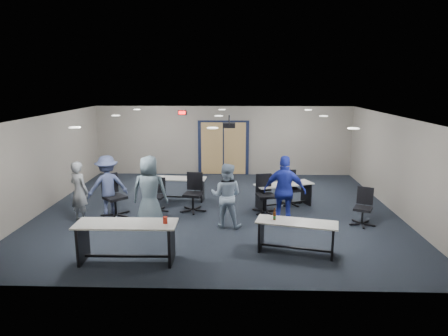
{
  "coord_description": "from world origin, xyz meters",
  "views": [
    {
      "loc": [
        0.52,
        -11.02,
        3.67
      ],
      "look_at": [
        0.18,
        -0.3,
        1.31
      ],
      "focal_mm": 32.0,
      "sensor_mm": 36.0,
      "label": 1
    }
  ],
  "objects_px": {
    "table_front_right": "(296,231)",
    "person_lightblue": "(226,195)",
    "person_back": "(107,186)",
    "chair_back_b": "(193,193)",
    "table_back_right": "(284,191)",
    "person_plaid": "(150,191)",
    "chair_back_a": "(156,195)",
    "person_navy": "(285,191)",
    "chair_loose_right": "(363,207)",
    "chair_loose_left": "(115,196)",
    "table_back_left": "(178,185)",
    "chair_back_c": "(266,194)",
    "table_front_left": "(127,235)",
    "person_gray": "(79,192)",
    "chair_back_d": "(291,188)"
  },
  "relations": [
    {
      "from": "table_front_right",
      "to": "table_back_left",
      "type": "relative_size",
      "value": 1.02
    },
    {
      "from": "table_back_right",
      "to": "person_plaid",
      "type": "relative_size",
      "value": 1.0
    },
    {
      "from": "table_front_left",
      "to": "chair_back_a",
      "type": "height_order",
      "value": "table_front_left"
    },
    {
      "from": "table_front_right",
      "to": "table_back_right",
      "type": "height_order",
      "value": "table_front_right"
    },
    {
      "from": "table_back_left",
      "to": "chair_back_a",
      "type": "height_order",
      "value": "chair_back_a"
    },
    {
      "from": "table_front_right",
      "to": "chair_back_b",
      "type": "xyz_separation_m",
      "value": [
        -2.53,
        2.69,
        0.07
      ]
    },
    {
      "from": "table_front_right",
      "to": "chair_loose_right",
      "type": "height_order",
      "value": "chair_loose_right"
    },
    {
      "from": "table_back_left",
      "to": "chair_back_c",
      "type": "bearing_deg",
      "value": -19.6
    },
    {
      "from": "table_back_left",
      "to": "chair_loose_right",
      "type": "xyz_separation_m",
      "value": [
        5.08,
        -2.09,
        0.0
      ]
    },
    {
      "from": "table_back_left",
      "to": "person_navy",
      "type": "height_order",
      "value": "person_navy"
    },
    {
      "from": "chair_loose_right",
      "to": "person_gray",
      "type": "relative_size",
      "value": 0.6
    },
    {
      "from": "table_back_right",
      "to": "person_back",
      "type": "xyz_separation_m",
      "value": [
        -4.94,
        -0.89,
        0.36
      ]
    },
    {
      "from": "table_back_right",
      "to": "chair_back_b",
      "type": "bearing_deg",
      "value": 169.44
    },
    {
      "from": "person_gray",
      "to": "chair_back_a",
      "type": "bearing_deg",
      "value": -126.32
    },
    {
      "from": "table_back_right",
      "to": "chair_back_b",
      "type": "distance_m",
      "value": 2.69
    },
    {
      "from": "chair_back_b",
      "to": "chair_loose_right",
      "type": "relative_size",
      "value": 1.13
    },
    {
      "from": "chair_back_a",
      "to": "table_front_left",
      "type": "bearing_deg",
      "value": -80.05
    },
    {
      "from": "person_back",
      "to": "chair_back_b",
      "type": "bearing_deg",
      "value": 161.15
    },
    {
      "from": "table_front_left",
      "to": "table_front_right",
      "type": "relative_size",
      "value": 1.14
    },
    {
      "from": "table_front_left",
      "to": "chair_back_c",
      "type": "distance_m",
      "value": 4.44
    },
    {
      "from": "table_back_right",
      "to": "chair_back_a",
      "type": "bearing_deg",
      "value": 166.96
    },
    {
      "from": "chair_back_a",
      "to": "chair_back_b",
      "type": "bearing_deg",
      "value": 11.91
    },
    {
      "from": "table_back_right",
      "to": "person_plaid",
      "type": "distance_m",
      "value": 4.0
    },
    {
      "from": "chair_back_b",
      "to": "chair_back_d",
      "type": "xyz_separation_m",
      "value": [
        2.88,
        0.74,
        -0.04
      ]
    },
    {
      "from": "table_front_left",
      "to": "table_back_left",
      "type": "relative_size",
      "value": 1.16
    },
    {
      "from": "chair_back_b",
      "to": "person_back",
      "type": "relative_size",
      "value": 0.66
    },
    {
      "from": "table_back_left",
      "to": "person_back",
      "type": "bearing_deg",
      "value": -135.22
    },
    {
      "from": "chair_back_a",
      "to": "person_back",
      "type": "xyz_separation_m",
      "value": [
        -1.28,
        -0.31,
        0.36
      ]
    },
    {
      "from": "table_front_right",
      "to": "chair_loose_right",
      "type": "xyz_separation_m",
      "value": [
        1.96,
        1.72,
        0.0
      ]
    },
    {
      "from": "chair_loose_left",
      "to": "person_lightblue",
      "type": "distance_m",
      "value": 3.16
    },
    {
      "from": "chair_loose_right",
      "to": "table_front_right",
      "type": "bearing_deg",
      "value": -112.23
    },
    {
      "from": "chair_loose_left",
      "to": "person_gray",
      "type": "height_order",
      "value": "person_gray"
    },
    {
      "from": "chair_loose_right",
      "to": "person_plaid",
      "type": "relative_size",
      "value": 0.53
    },
    {
      "from": "chair_back_a",
      "to": "person_back",
      "type": "bearing_deg",
      "value": -157.06
    },
    {
      "from": "chair_back_b",
      "to": "person_gray",
      "type": "distance_m",
      "value": 3.04
    },
    {
      "from": "table_front_left",
      "to": "chair_loose_right",
      "type": "bearing_deg",
      "value": 22.06
    },
    {
      "from": "table_front_right",
      "to": "chair_back_d",
      "type": "height_order",
      "value": "chair_back_d"
    },
    {
      "from": "person_back",
      "to": "table_front_right",
      "type": "bearing_deg",
      "value": 126.67
    },
    {
      "from": "chair_back_b",
      "to": "person_back",
      "type": "bearing_deg",
      "value": -161.46
    },
    {
      "from": "table_front_right",
      "to": "person_lightblue",
      "type": "relative_size",
      "value": 1.1
    },
    {
      "from": "chair_back_c",
      "to": "chair_back_d",
      "type": "relative_size",
      "value": 1.06
    },
    {
      "from": "chair_loose_right",
      "to": "chair_loose_left",
      "type": "bearing_deg",
      "value": -157.82
    },
    {
      "from": "table_front_right",
      "to": "person_lightblue",
      "type": "distance_m",
      "value": 2.2
    },
    {
      "from": "table_front_right",
      "to": "table_back_left",
      "type": "distance_m",
      "value": 4.92
    },
    {
      "from": "person_lightblue",
      "to": "person_navy",
      "type": "bearing_deg",
      "value": -164.29
    },
    {
      "from": "chair_loose_left",
      "to": "table_back_left",
      "type": "bearing_deg",
      "value": 0.1
    },
    {
      "from": "table_front_left",
      "to": "chair_loose_left",
      "type": "relative_size",
      "value": 1.78
    },
    {
      "from": "chair_back_a",
      "to": "person_navy",
      "type": "xyz_separation_m",
      "value": [
        3.5,
        -0.99,
        0.43
      ]
    },
    {
      "from": "chair_loose_left",
      "to": "person_navy",
      "type": "height_order",
      "value": "person_navy"
    },
    {
      "from": "table_back_left",
      "to": "chair_loose_left",
      "type": "xyz_separation_m",
      "value": [
        -1.5,
        -1.59,
        0.1
      ]
    }
  ]
}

